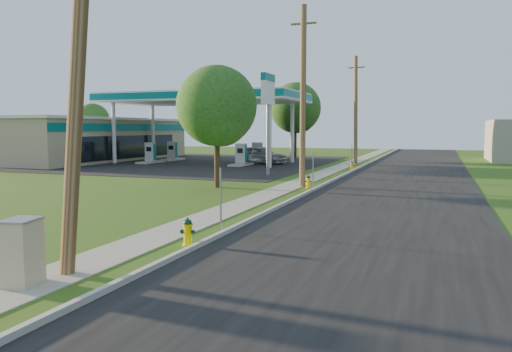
{
  "coord_description": "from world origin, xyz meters",
  "views": [
    {
      "loc": [
        6.51,
        -9.59,
        3.2
      ],
      "look_at": [
        0.0,
        8.0,
        1.4
      ],
      "focal_mm": 35.0,
      "sensor_mm": 36.0,
      "label": 1
    }
  ],
  "objects_px": {
    "fuel_pump_ne": "(241,157)",
    "utility_pole_far": "(356,110)",
    "utility_pole_near": "(78,50)",
    "tree_back": "(93,122)",
    "fuel_pump_sw": "(172,153)",
    "car_silver": "(261,155)",
    "hydrant_far": "(352,165)",
    "utility_cabinet": "(22,252)",
    "hydrant_mid": "(308,182)",
    "fuel_pump_nw": "(150,155)",
    "price_pylon": "(268,95)",
    "tree_verge": "(218,109)",
    "tree_lot": "(296,110)",
    "utility_pole_mid": "(303,96)",
    "fuel_pump_se": "(257,155)",
    "hydrant_near": "(188,232)"
  },
  "relations": [
    {
      "from": "utility_pole_near",
      "to": "utility_pole_far",
      "type": "xyz_separation_m",
      "value": [
        -0.0,
        36.0,
        0.0
      ]
    },
    {
      "from": "hydrant_near",
      "to": "fuel_pump_ne",
      "type": "bearing_deg",
      "value": 109.16
    },
    {
      "from": "fuel_pump_sw",
      "to": "tree_back",
      "type": "height_order",
      "value": "tree_back"
    },
    {
      "from": "fuel_pump_ne",
      "to": "hydrant_mid",
      "type": "relative_size",
      "value": 4.52
    },
    {
      "from": "fuel_pump_ne",
      "to": "price_pylon",
      "type": "distance_m",
      "value": 10.17
    },
    {
      "from": "tree_verge",
      "to": "car_silver",
      "type": "relative_size",
      "value": 1.36
    },
    {
      "from": "fuel_pump_se",
      "to": "tree_back",
      "type": "height_order",
      "value": "tree_back"
    },
    {
      "from": "tree_verge",
      "to": "hydrant_far",
      "type": "distance_m",
      "value": 15.64
    },
    {
      "from": "hydrant_mid",
      "to": "hydrant_far",
      "type": "bearing_deg",
      "value": 89.31
    },
    {
      "from": "tree_back",
      "to": "hydrant_mid",
      "type": "relative_size",
      "value": 8.74
    },
    {
      "from": "utility_pole_near",
      "to": "hydrant_far",
      "type": "relative_size",
      "value": 14.22
    },
    {
      "from": "hydrant_mid",
      "to": "tree_verge",
      "type": "bearing_deg",
      "value": -162.69
    },
    {
      "from": "fuel_pump_nw",
      "to": "utility_cabinet",
      "type": "height_order",
      "value": "fuel_pump_nw"
    },
    {
      "from": "price_pylon",
      "to": "hydrant_near",
      "type": "xyz_separation_m",
      "value": [
        4.62,
        -20.2,
        -5.05
      ]
    },
    {
      "from": "fuel_pump_se",
      "to": "tree_verge",
      "type": "height_order",
      "value": "tree_verge"
    },
    {
      "from": "utility_pole_far",
      "to": "hydrant_mid",
      "type": "height_order",
      "value": "utility_pole_far"
    },
    {
      "from": "fuel_pump_nw",
      "to": "price_pylon",
      "type": "xyz_separation_m",
      "value": [
        14.0,
        -7.5,
        4.71
      ]
    },
    {
      "from": "hydrant_mid",
      "to": "tree_lot",
      "type": "bearing_deg",
      "value": 107.26
    },
    {
      "from": "fuel_pump_nw",
      "to": "price_pylon",
      "type": "relative_size",
      "value": 0.47
    },
    {
      "from": "utility_pole_near",
      "to": "car_silver",
      "type": "xyz_separation_m",
      "value": [
        -8.12,
        33.81,
        -3.98
      ]
    },
    {
      "from": "utility_cabinet",
      "to": "car_silver",
      "type": "relative_size",
      "value": 0.29
    },
    {
      "from": "tree_back",
      "to": "hydrant_near",
      "type": "bearing_deg",
      "value": -48.95
    },
    {
      "from": "utility_pole_near",
      "to": "tree_back",
      "type": "height_order",
      "value": "utility_pole_near"
    },
    {
      "from": "tree_verge",
      "to": "car_silver",
      "type": "height_order",
      "value": "tree_verge"
    },
    {
      "from": "tree_lot",
      "to": "hydrant_far",
      "type": "xyz_separation_m",
      "value": [
        7.62,
        -11.08,
        -4.78
      ]
    },
    {
      "from": "fuel_pump_sw",
      "to": "tree_lot",
      "type": "distance_m",
      "value": 13.37
    },
    {
      "from": "tree_verge",
      "to": "hydrant_far",
      "type": "relative_size",
      "value": 9.83
    },
    {
      "from": "fuel_pump_nw",
      "to": "tree_lot",
      "type": "xyz_separation_m",
      "value": [
        10.98,
        10.25,
        4.38
      ]
    },
    {
      "from": "fuel_pump_ne",
      "to": "utility_pole_far",
      "type": "bearing_deg",
      "value": 29.33
    },
    {
      "from": "utility_pole_far",
      "to": "tree_lot",
      "type": "relative_size",
      "value": 1.2
    },
    {
      "from": "utility_pole_near",
      "to": "tree_back",
      "type": "xyz_separation_m",
      "value": [
        -32.05,
        40.93,
        -0.82
      ]
    },
    {
      "from": "fuel_pump_sw",
      "to": "hydrant_near",
      "type": "xyz_separation_m",
      "value": [
        18.62,
        -31.7,
        -0.34
      ]
    },
    {
      "from": "utility_pole_mid",
      "to": "fuel_pump_nw",
      "type": "xyz_separation_m",
      "value": [
        -17.9,
        13.0,
        -4.23
      ]
    },
    {
      "from": "fuel_pump_nw",
      "to": "tree_verge",
      "type": "bearing_deg",
      "value": -47.73
    },
    {
      "from": "utility_pole_far",
      "to": "hydrant_near",
      "type": "bearing_deg",
      "value": -88.73
    },
    {
      "from": "utility_pole_far",
      "to": "price_pylon",
      "type": "bearing_deg",
      "value": -107.33
    },
    {
      "from": "price_pylon",
      "to": "utility_cabinet",
      "type": "xyz_separation_m",
      "value": [
        3.11,
        -24.45,
        -4.74
      ]
    },
    {
      "from": "utility_cabinet",
      "to": "utility_pole_near",
      "type": "bearing_deg",
      "value": 50.31
    },
    {
      "from": "utility_pole_far",
      "to": "car_silver",
      "type": "relative_size",
      "value": 1.97
    },
    {
      "from": "tree_back",
      "to": "utility_pole_near",
      "type": "bearing_deg",
      "value": -51.94
    },
    {
      "from": "tree_verge",
      "to": "fuel_pump_se",
      "type": "bearing_deg",
      "value": 104.07
    },
    {
      "from": "car_silver",
      "to": "fuel_pump_ne",
      "type": "bearing_deg",
      "value": 178.83
    },
    {
      "from": "utility_pole_far",
      "to": "fuel_pump_nw",
      "type": "xyz_separation_m",
      "value": [
        -17.9,
        -5.0,
        -4.08
      ]
    },
    {
      "from": "fuel_pump_ne",
      "to": "fuel_pump_sw",
      "type": "xyz_separation_m",
      "value": [
        -9.0,
        4.0,
        0.0
      ]
    },
    {
      "from": "fuel_pump_sw",
      "to": "car_silver",
      "type": "distance_m",
      "value": 9.85
    },
    {
      "from": "utility_pole_far",
      "to": "car_silver",
      "type": "distance_m",
      "value": 9.31
    },
    {
      "from": "utility_pole_near",
      "to": "fuel_pump_nw",
      "type": "xyz_separation_m",
      "value": [
        -17.9,
        31.0,
        -4.08
      ]
    },
    {
      "from": "fuel_pump_sw",
      "to": "fuel_pump_se",
      "type": "height_order",
      "value": "same"
    },
    {
      "from": "fuel_pump_nw",
      "to": "price_pylon",
      "type": "bearing_deg",
      "value": -28.18
    },
    {
      "from": "utility_pole_mid",
      "to": "fuel_pump_nw",
      "type": "height_order",
      "value": "utility_pole_mid"
    }
  ]
}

